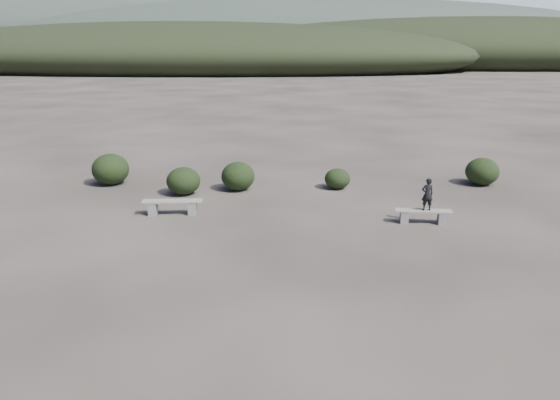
{
  "coord_description": "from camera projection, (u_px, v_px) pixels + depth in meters",
  "views": [
    {
      "loc": [
        0.46,
        -11.47,
        5.52
      ],
      "look_at": [
        -0.42,
        3.5,
        1.1
      ],
      "focal_mm": 35.0,
      "sensor_mm": 36.0,
      "label": 1
    }
  ],
  "objects": [
    {
      "name": "seated_person",
      "position": [
        427.0,
        194.0,
        16.78
      ],
      "size": [
        0.41,
        0.3,
        1.02
      ],
      "primitive_type": "imported",
      "rotation": [
        0.0,
        0.0,
        3.31
      ],
      "color": "black",
      "rests_on": "bench_right"
    },
    {
      "name": "shrub_f",
      "position": [
        110.0,
        169.0,
        21.48
      ],
      "size": [
        1.44,
        1.44,
        1.22
      ],
      "primitive_type": "ellipsoid",
      "color": "black",
      "rests_on": "ground"
    },
    {
      "name": "shrub_e",
      "position": [
        482.0,
        171.0,
        21.43
      ],
      "size": [
        1.29,
        1.29,
        1.08
      ],
      "primitive_type": "ellipsoid",
      "color": "black",
      "rests_on": "ground"
    },
    {
      "name": "bench_right",
      "position": [
        423.0,
        215.0,
        16.98
      ],
      "size": [
        1.75,
        0.42,
        0.43
      ],
      "rotation": [
        0.0,
        0.0,
        -0.03
      ],
      "color": "slate",
      "rests_on": "ground"
    },
    {
      "name": "shrub_b",
      "position": [
        238.0,
        176.0,
        20.67
      ],
      "size": [
        1.27,
        1.27,
        1.09
      ],
      "primitive_type": "ellipsoid",
      "color": "black",
      "rests_on": "ground"
    },
    {
      "name": "shrub_a",
      "position": [
        183.0,
        181.0,
        20.1
      ],
      "size": [
        1.24,
        1.24,
        1.02
      ],
      "primitive_type": "ellipsoid",
      "color": "black",
      "rests_on": "ground"
    },
    {
      "name": "ground",
      "position": [
        289.0,
        289.0,
        12.57
      ],
      "size": [
        1200.0,
        1200.0,
        0.0
      ],
      "primitive_type": "plane",
      "color": "#2A2420",
      "rests_on": "ground"
    },
    {
      "name": "mountain_ridges",
      "position": [
        301.0,
        30.0,
        334.57
      ],
      "size": [
        500.0,
        400.0,
        56.0
      ],
      "color": "black",
      "rests_on": "ground"
    },
    {
      "name": "bench_left",
      "position": [
        173.0,
        206.0,
        17.83
      ],
      "size": [
        1.97,
        0.6,
        0.48
      ],
      "rotation": [
        0.0,
        0.0,
        0.1
      ],
      "color": "slate",
      "rests_on": "ground"
    },
    {
      "name": "shrub_c",
      "position": [
        337.0,
        179.0,
        20.91
      ],
      "size": [
        0.98,
        0.98,
        0.78
      ],
      "primitive_type": "ellipsoid",
      "color": "black",
      "rests_on": "ground"
    }
  ]
}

